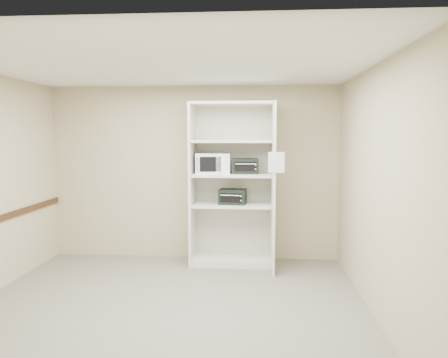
# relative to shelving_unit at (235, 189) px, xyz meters

# --- Properties ---
(floor) EXTENTS (4.50, 4.00, 0.01)m
(floor) POSITION_rel_shelving_unit_xyz_m (-0.67, -1.70, -1.13)
(floor) COLOR #6B675B
(floor) RESTS_ON ground
(ceiling) EXTENTS (4.50, 4.00, 0.01)m
(ceiling) POSITION_rel_shelving_unit_xyz_m (-0.67, -1.70, 1.57)
(ceiling) COLOR white
(wall_back) EXTENTS (4.50, 0.02, 2.70)m
(wall_back) POSITION_rel_shelving_unit_xyz_m (-0.67, 0.30, 0.22)
(wall_back) COLOR tan
(wall_back) RESTS_ON ground
(wall_front) EXTENTS (4.50, 0.02, 2.70)m
(wall_front) POSITION_rel_shelving_unit_xyz_m (-0.67, -3.70, 0.22)
(wall_front) COLOR tan
(wall_front) RESTS_ON ground
(wall_right) EXTENTS (0.02, 4.00, 2.70)m
(wall_right) POSITION_rel_shelving_unit_xyz_m (1.58, -1.70, 0.22)
(wall_right) COLOR tan
(wall_right) RESTS_ON ground
(shelving_unit) EXTENTS (1.24, 0.92, 2.42)m
(shelving_unit) POSITION_rel_shelving_unit_xyz_m (0.00, 0.00, 0.00)
(shelving_unit) COLOR silver
(shelving_unit) RESTS_ON floor
(microwave) EXTENTS (0.54, 0.44, 0.30)m
(microwave) POSITION_rel_shelving_unit_xyz_m (-0.34, 0.01, 0.39)
(microwave) COLOR white
(microwave) RESTS_ON shelving_unit
(toaster_oven_upper) EXTENTS (0.40, 0.31, 0.22)m
(toaster_oven_upper) POSITION_rel_shelving_unit_xyz_m (0.15, 0.02, 0.35)
(toaster_oven_upper) COLOR black
(toaster_oven_upper) RESTS_ON shelving_unit
(toaster_oven_lower) EXTENTS (0.42, 0.34, 0.22)m
(toaster_oven_lower) POSITION_rel_shelving_unit_xyz_m (-0.04, -0.05, -0.10)
(toaster_oven_lower) COLOR black
(toaster_oven_lower) RESTS_ON shelving_unit
(paper_sign) EXTENTS (0.21, 0.01, 0.27)m
(paper_sign) POSITION_rel_shelving_unit_xyz_m (0.58, -0.63, 0.45)
(paper_sign) COLOR white
(paper_sign) RESTS_ON shelving_unit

